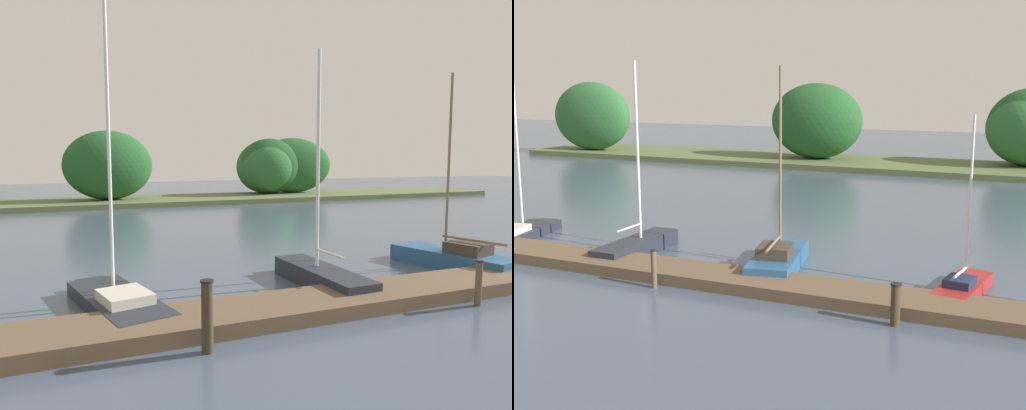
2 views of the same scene
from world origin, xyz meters
The scene contains 8 objects.
dock_pier centered at (0.00, 13.27, 0.17)m, with size 30.79×1.80×0.35m.
far_shore centered at (-0.36, 42.69, 2.46)m, with size 60.90×8.50×6.02m.
sailboat_1 centered at (-8.47, 15.22, 0.31)m, with size 2.24×4.51×8.20m.
sailboat_2 centered at (-2.91, 15.17, 0.36)m, with size 1.13×4.25×6.63m.
sailboat_3 centered at (2.31, 15.42, 0.37)m, with size 2.13×4.40×6.41m.
sailboat_4 centered at (8.10, 15.27, 0.26)m, with size 1.36×3.27×5.04m.
mooring_piling_2 centered at (-0.19, 12.09, 0.58)m, with size 0.19×0.19×1.14m.
mooring_piling_3 centered at (6.93, 11.98, 0.55)m, with size 0.27×0.27×1.08m.
Camera 2 is at (10.44, -3.20, 5.87)m, focal length 45.93 mm.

